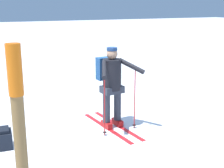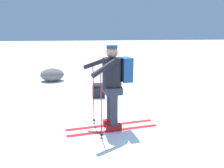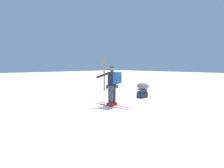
% 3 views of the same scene
% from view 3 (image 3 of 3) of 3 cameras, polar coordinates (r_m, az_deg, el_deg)
% --- Properties ---
extents(ground_plane, '(80.00, 80.00, 0.00)m').
position_cam_3_polar(ground_plane, '(6.50, 2.46, -7.97)').
color(ground_plane, white).
extents(skier, '(1.87, 0.98, 1.66)m').
position_cam_3_polar(skier, '(6.20, 0.20, 0.47)').
color(skier, red).
rests_on(skier, ground_plane).
extents(dropped_backpack, '(0.39, 0.53, 0.36)m').
position_cam_3_polar(dropped_backpack, '(8.08, 11.44, -3.92)').
color(dropped_backpack, black).
rests_on(dropped_backpack, ground_plane).
extents(trail_marker, '(0.11, 0.11, 2.21)m').
position_cam_3_polar(trail_marker, '(10.03, -2.99, 4.63)').
color(trail_marker, olive).
rests_on(trail_marker, ground_plane).
extents(rock_boulder, '(0.90, 0.77, 0.50)m').
position_cam_3_polar(rock_boulder, '(10.85, 11.66, -0.79)').
color(rock_boulder, slate).
rests_on(rock_boulder, ground_plane).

